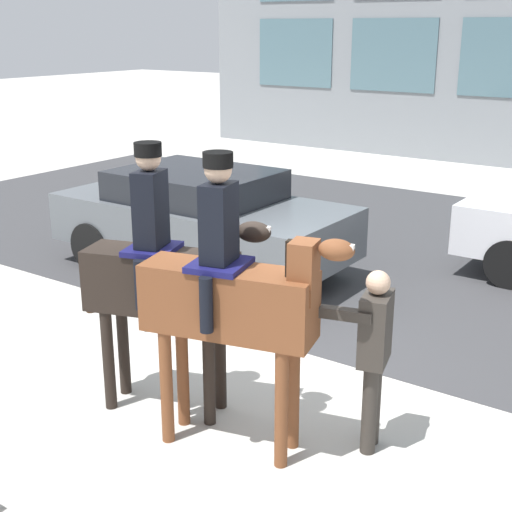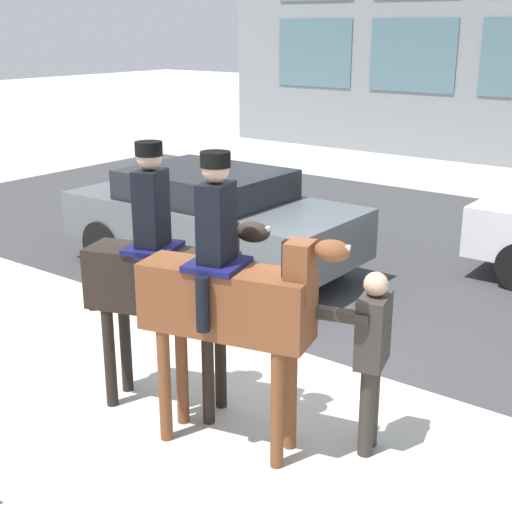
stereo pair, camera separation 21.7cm
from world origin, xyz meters
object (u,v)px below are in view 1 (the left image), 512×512
at_px(mounted_horse_lead, 164,275).
at_px(mounted_horse_companion, 231,296).
at_px(pedestrian_bystander, 373,347).
at_px(street_car_near_lane, 201,218).

bearing_deg(mounted_horse_lead, mounted_horse_companion, -28.14).
distance_m(mounted_horse_lead, mounted_horse_companion, 0.89).
bearing_deg(mounted_horse_lead, pedestrian_bystander, -4.02).
relative_size(mounted_horse_lead, mounted_horse_companion, 0.99).
bearing_deg(pedestrian_bystander, mounted_horse_companion, 17.75).
bearing_deg(street_car_near_lane, mounted_horse_companion, -47.73).
bearing_deg(pedestrian_bystander, mounted_horse_lead, -0.34).
bearing_deg(mounted_horse_companion, street_car_near_lane, 118.47).
xyz_separation_m(mounted_horse_companion, pedestrian_bystander, (0.99, 0.62, -0.43)).
relative_size(mounted_horse_companion, pedestrian_bystander, 1.58).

